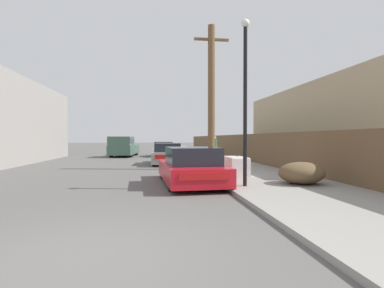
{
  "coord_description": "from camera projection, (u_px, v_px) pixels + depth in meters",
  "views": [
    {
      "loc": [
        0.93,
        -4.14,
        1.61
      ],
      "look_at": [
        2.75,
        9.71,
        1.35
      ],
      "focal_mm": 28.0,
      "sensor_mm": 36.0,
      "label": 1
    }
  ],
  "objects": [
    {
      "name": "ground_plane",
      "position": [
        83.0,
        258.0,
        4.01
      ],
      "size": [
        220.0,
        220.0,
        0.0
      ],
      "primitive_type": "plane",
      "color": "#595654"
    },
    {
      "name": "sidewalk_curb",
      "position": [
        200.0,
        155.0,
        28.0
      ],
      "size": [
        4.2,
        63.0,
        0.12
      ],
      "primitive_type": "cube",
      "color": "gray",
      "rests_on": "ground"
    },
    {
      "name": "discarded_fridge",
      "position": [
        236.0,
        166.0,
        12.09
      ],
      "size": [
        0.75,
        1.58,
        0.77
      ],
      "rotation": [
        0.0,
        0.0,
        0.0
      ],
      "color": "white",
      "rests_on": "sidewalk_curb"
    },
    {
      "name": "parked_sports_car_red",
      "position": [
        191.0,
        167.0,
        10.53
      ],
      "size": [
        2.14,
        4.63,
        1.31
      ],
      "rotation": [
        0.0,
        0.0,
        0.06
      ],
      "color": "red",
      "rests_on": "ground"
    },
    {
      "name": "car_parked_mid",
      "position": [
        168.0,
        154.0,
        18.77
      ],
      "size": [
        2.06,
        4.63,
        1.32
      ],
      "rotation": [
        0.0,
        0.0,
        -0.06
      ],
      "color": "gray",
      "rests_on": "ground"
    },
    {
      "name": "car_parked_far",
      "position": [
        164.0,
        149.0,
        26.91
      ],
      "size": [
        2.05,
        4.2,
        1.3
      ],
      "rotation": [
        0.0,
        0.0,
        -0.06
      ],
      "color": "silver",
      "rests_on": "ground"
    },
    {
      "name": "pickup_truck",
      "position": [
        124.0,
        147.0,
        26.55
      ],
      "size": [
        2.4,
        5.76,
        1.77
      ],
      "rotation": [
        0.0,
        0.0,
        3.05
      ],
      "color": "#385647",
      "rests_on": "ground"
    },
    {
      "name": "utility_pole",
      "position": [
        211.0,
        95.0,
        15.4
      ],
      "size": [
        1.8,
        0.36,
        7.3
      ],
      "color": "brown",
      "rests_on": "sidewalk_curb"
    },
    {
      "name": "street_lamp",
      "position": [
        245.0,
        91.0,
        9.32
      ],
      "size": [
        0.26,
        0.26,
        5.2
      ],
      "color": "black",
      "rests_on": "sidewalk_curb"
    },
    {
      "name": "brush_pile",
      "position": [
        301.0,
        173.0,
        9.81
      ],
      "size": [
        1.51,
        1.39,
        0.72
      ],
      "color": "brown",
      "rests_on": "sidewalk_curb"
    },
    {
      "name": "wooden_fence",
      "position": [
        227.0,
        145.0,
        25.48
      ],
      "size": [
        0.08,
        42.18,
        1.78
      ],
      "primitive_type": "cube",
      "color": "brown",
      "rests_on": "sidewalk_curb"
    },
    {
      "name": "building_right_house",
      "position": [
        342.0,
        125.0,
        18.84
      ],
      "size": [
        6.0,
        16.32,
        4.86
      ],
      "primitive_type": "cube",
      "color": "tan",
      "rests_on": "ground"
    },
    {
      "name": "pedestrian",
      "position": [
        215.0,
        147.0,
        21.76
      ],
      "size": [
        0.34,
        0.34,
        1.64
      ],
      "color": "#282D42",
      "rests_on": "sidewalk_curb"
    }
  ]
}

